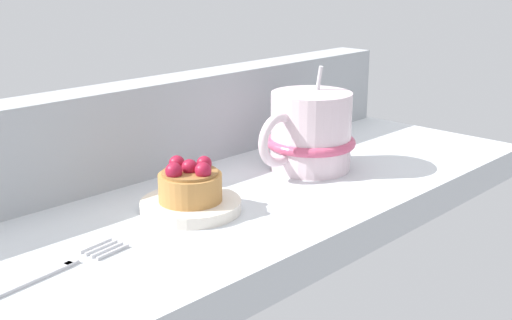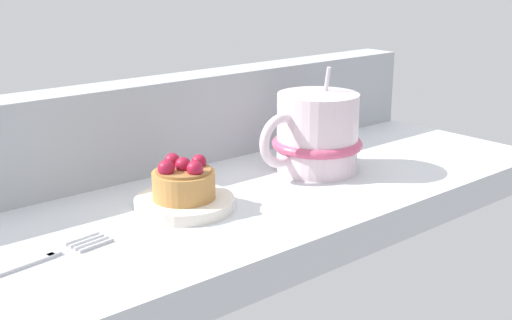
{
  "view_description": "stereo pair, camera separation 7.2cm",
  "coord_description": "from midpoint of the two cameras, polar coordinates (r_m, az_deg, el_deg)",
  "views": [
    {
      "loc": [
        -45.51,
        -48.55,
        24.01
      ],
      "look_at": [
        4.35,
        -0.86,
        3.19
      ],
      "focal_mm": 46.6,
      "sensor_mm": 36.0,
      "label": 1
    },
    {
      "loc": [
        -40.27,
        -53.49,
        24.01
      ],
      "look_at": [
        4.35,
        -0.86,
        3.19
      ],
      "focal_mm": 46.6,
      "sensor_mm": 36.0,
      "label": 2
    }
  ],
  "objects": [
    {
      "name": "ground_plane",
      "position": [
        0.72,
        -5.81,
        -4.54
      ],
      "size": [
        83.53,
        30.22,
        3.79
      ],
      "primitive_type": "cube",
      "color": "silver"
    },
    {
      "name": "window_rail_back",
      "position": [
        0.79,
        -11.89,
        2.73
      ],
      "size": [
        81.86,
        5.28,
        10.69
      ],
      "primitive_type": "cube",
      "color": "#9EA3A8",
      "rests_on": "ground_plane"
    },
    {
      "name": "dessert_plate",
      "position": [
        0.67,
        -8.71,
        -3.99
      ],
      "size": [
        10.06,
        10.06,
        1.16
      ],
      "color": "silver",
      "rests_on": "ground_plane"
    },
    {
      "name": "raspberry_tart",
      "position": [
        0.66,
        -8.81,
        -2.04
      ],
      "size": [
        6.3,
        6.3,
        4.31
      ],
      "color": "#B77F42",
      "rests_on": "dessert_plate"
    },
    {
      "name": "coffee_mug",
      "position": [
        0.78,
        2.01,
        2.32
      ],
      "size": [
        14.16,
        10.7,
        12.17
      ],
      "color": "silver",
      "rests_on": "ground_plane"
    },
    {
      "name": "dessert_fork",
      "position": [
        0.57,
        -21.16,
        -9.09
      ],
      "size": [
        16.14,
        3.59,
        0.6
      ],
      "color": "#B7B7BC",
      "rests_on": "ground_plane"
    }
  ]
}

